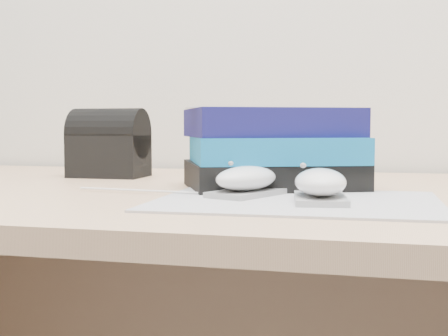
% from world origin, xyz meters
% --- Properties ---
extents(desk, '(1.60, 0.80, 0.73)m').
position_xyz_m(desk, '(0.00, 1.64, 0.50)').
color(desk, tan).
rests_on(desk, ground).
extents(mousepad, '(0.37, 0.29, 0.00)m').
position_xyz_m(mousepad, '(0.06, 1.44, 0.73)').
color(mousepad, gray).
rests_on(mousepad, desk).
extents(mouse_rear, '(0.10, 0.13, 0.05)m').
position_xyz_m(mouse_rear, '(-0.02, 1.47, 0.75)').
color(mouse_rear, gray).
rests_on(mouse_rear, mousepad).
extents(mouse_front, '(0.08, 0.13, 0.05)m').
position_xyz_m(mouse_front, '(0.09, 1.43, 0.75)').
color(mouse_front, '#99999B').
rests_on(mouse_front, mousepad).
extents(usb_cable, '(0.23, 0.03, 0.00)m').
position_xyz_m(usb_cable, '(-0.16, 1.48, 0.73)').
color(usb_cable, white).
rests_on(usb_cable, mousepad).
extents(book_stack, '(0.32, 0.29, 0.13)m').
position_xyz_m(book_stack, '(-0.01, 1.60, 0.79)').
color(book_stack, black).
rests_on(book_stack, desk).
extents(pouch, '(0.14, 0.10, 0.13)m').
position_xyz_m(pouch, '(-0.35, 1.74, 0.79)').
color(pouch, black).
rests_on(pouch, desk).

